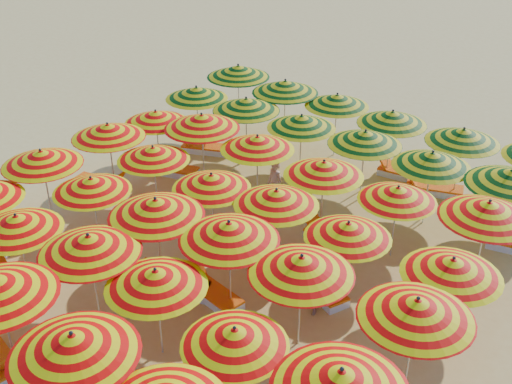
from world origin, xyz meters
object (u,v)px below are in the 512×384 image
umbrella_31 (246,105)px  lounger_8 (211,292)px  umbrella_22 (348,230)px  lounger_12 (334,236)px  umbrella_9 (156,279)px  lounger_13 (205,148)px  umbrella_26 (257,143)px  lounger_9 (101,184)px  umbrella_15 (229,231)px  umbrella_28 (398,194)px  umbrella_39 (392,118)px  umbrella_7 (17,223)px  umbrella_16 (301,265)px  lounger_11 (171,169)px  umbrella_17 (417,309)px  umbrella_20 (211,181)px  lounger_15 (403,173)px  umbrella_18 (108,131)px  umbrella_32 (302,122)px  umbrella_23 (452,267)px  umbrella_19 (153,154)px  beachgoer_b (310,285)px  umbrella_10 (235,337)px  umbrella_29 (488,210)px  umbrella_36 (238,71)px  umbrella_11 (341,381)px  umbrella_14 (156,208)px  lounger_7 (173,286)px  umbrella_25 (202,122)px  umbrella_21 (276,198)px  umbrella_37 (285,87)px  umbrella_3 (73,345)px  lounger_10 (320,288)px  umbrella_13 (91,185)px  umbrella_34 (432,160)px  lounger_16 (433,188)px  umbrella_8 (89,244)px  lounger_5 (10,279)px  umbrella_24 (156,117)px  umbrella_33 (365,138)px  umbrella_30 (196,93)px

umbrella_31 → lounger_8: umbrella_31 is taller
umbrella_22 → lounger_12: bearing=125.7°
umbrella_9 → lounger_13: size_ratio=1.33×
umbrella_26 → lounger_9: 5.32m
umbrella_15 → lounger_12: umbrella_15 is taller
umbrella_28 → umbrella_39: bearing=118.0°
umbrella_7 → lounger_9: size_ratio=1.31×
umbrella_16 → lounger_11: umbrella_16 is taller
umbrella_17 → umbrella_20: 6.66m
lounger_13 → lounger_15: (6.38, 2.36, 0.00)m
lounger_8 → lounger_15: (1.04, 8.40, 0.00)m
umbrella_20 → umbrella_15: bearing=-41.7°
umbrella_18 → umbrella_32: (4.16, 4.10, -0.06)m
umbrella_9 → umbrella_23: bearing=40.1°
umbrella_19 → lounger_11: bearing=124.0°
umbrella_7 → beachgoer_b: (5.85, 3.39, -1.18)m
umbrella_32 → lounger_12: size_ratio=1.50×
umbrella_10 → umbrella_29: 7.03m
umbrella_23 → lounger_9: (-11.25, 0.25, -1.82)m
umbrella_36 → lounger_13: umbrella_36 is taller
lounger_9 → umbrella_22: bearing=-11.3°
umbrella_11 → lounger_13: size_ratio=1.69×
umbrella_19 → umbrella_36: bearing=107.3°
umbrella_14 → lounger_7: (0.51, -0.13, -1.98)m
umbrella_29 → lounger_8: size_ratio=1.33×
umbrella_16 → umbrella_25: bearing=146.0°
umbrella_20 → umbrella_23: umbrella_23 is taller
umbrella_15 → umbrella_20: (-2.03, 1.81, -0.20)m
umbrella_11 → umbrella_21: 6.23m
umbrella_31 → lounger_8: 7.58m
umbrella_9 → umbrella_37: size_ratio=0.98×
umbrella_11 → lounger_11: bearing=146.8°
umbrella_3 → lounger_12: size_ratio=1.37×
umbrella_10 → lounger_10: bearing=98.5°
umbrella_15 → umbrella_25: size_ratio=1.03×
umbrella_13 → umbrella_15: umbrella_15 is taller
umbrella_25 → umbrella_37: 4.05m
umbrella_7 → umbrella_34: bearing=53.5°
lounger_16 → umbrella_8: bearing=51.3°
umbrella_11 → lounger_5: bearing=-179.0°
umbrella_21 → lounger_7: 3.31m
umbrella_24 → lounger_5: size_ratio=1.47×
umbrella_24 → lounger_5: 7.04m
umbrella_19 → umbrella_39: umbrella_39 is taller
umbrella_14 → lounger_12: (2.49, 4.13, -1.98)m
umbrella_33 → umbrella_16: bearing=-72.9°
umbrella_11 → umbrella_26: (-6.58, 6.67, -0.16)m
lounger_11 → lounger_10: bearing=143.6°
umbrella_10 → umbrella_33: (-2.05, 8.71, 0.17)m
umbrella_30 → umbrella_33: (6.42, 0.07, 0.03)m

